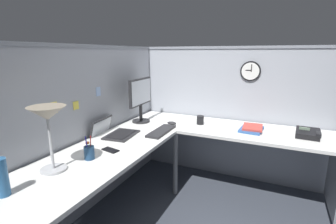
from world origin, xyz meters
TOP-DOWN VIEW (x-y plane):
  - ground_plane at (0.00, 0.00)m, footprint 6.80×6.80m
  - cubicle_wall_back at (-0.36, 0.87)m, footprint 2.57×0.12m
  - cubicle_wall_right at (0.87, -0.27)m, footprint 0.12×2.37m
  - desk at (-0.15, -0.05)m, footprint 2.35×2.15m
  - monitor at (0.28, 0.64)m, footprint 0.46×0.20m
  - laptop at (-0.23, 0.66)m, footprint 0.38×0.41m
  - keyboard at (0.03, 0.26)m, footprint 0.43×0.14m
  - computer_mouse at (0.32, 0.28)m, footprint 0.06×0.10m
  - desk_lamp_dome at (-1.02, 0.56)m, footprint 0.24×0.24m
  - pen_cup at (-0.77, 0.47)m, footprint 0.08×0.08m
  - cell_phone at (-0.57, 0.43)m, footprint 0.10×0.15m
  - thermos_flask at (-1.35, 0.57)m, footprint 0.07×0.07m
  - office_phone at (0.45, -1.07)m, footprint 0.20×0.22m
  - book_stack at (0.47, -0.56)m, footprint 0.30×0.23m
  - coffee_mug at (0.47, -0.01)m, footprint 0.08×0.08m
  - wall_clock at (0.82, -0.46)m, footprint 0.04×0.22m
  - pinned_note_leftmost at (-0.22, 0.82)m, footprint 0.06×0.00m
  - pinned_note_middle at (-0.75, 0.82)m, footprint 0.06×0.00m
  - pinned_note_rightmost at (-0.52, 0.82)m, footprint 0.06×0.00m

SIDE VIEW (x-z plane):
  - ground_plane at x=0.00m, z-range 0.00..0.00m
  - desk at x=-0.15m, z-range 0.27..1.00m
  - cell_phone at x=-0.57m, z-range 0.73..0.74m
  - keyboard at x=0.03m, z-range 0.73..0.75m
  - computer_mouse at x=0.32m, z-range 0.73..0.76m
  - book_stack at x=0.47m, z-range 0.73..0.77m
  - laptop at x=-0.23m, z-range 0.65..0.86m
  - office_phone at x=0.45m, z-range 0.71..0.82m
  - coffee_mug at x=0.47m, z-range 0.73..0.83m
  - pen_cup at x=-0.77m, z-range 0.69..0.87m
  - cubicle_wall_back at x=-0.36m, z-range 0.00..1.58m
  - cubicle_wall_right at x=0.87m, z-range 0.00..1.58m
  - thermos_flask at x=-1.35m, z-range 0.73..0.95m
  - monitor at x=0.28m, z-range 0.77..1.27m
  - pinned_note_rightmost at x=-0.52m, z-range 1.03..1.10m
  - pinned_note_middle at x=-0.75m, z-range 1.04..1.13m
  - desk_lamp_dome at x=-1.02m, z-range 0.87..1.32m
  - pinned_note_leftmost at x=-0.22m, z-range 1.10..1.18m
  - wall_clock at x=0.82m, z-range 1.20..1.42m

